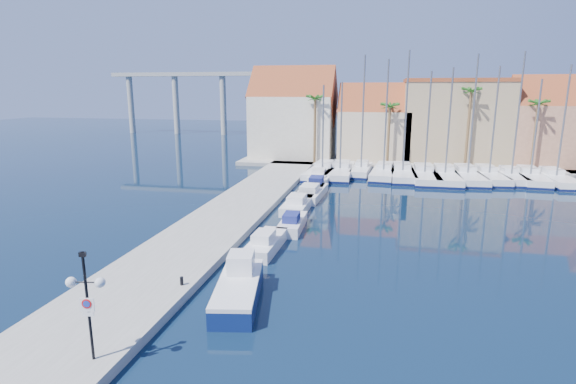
{
  "coord_description": "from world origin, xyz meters",
  "views": [
    {
      "loc": [
        3.47,
        -19.88,
        10.56
      ],
      "look_at": [
        -3.44,
        12.33,
        3.0
      ],
      "focal_mm": 28.0,
      "sensor_mm": 36.0,
      "label": 1
    }
  ],
  "objects": [
    {
      "name": "quay_west",
      "position": [
        -9.0,
        13.5,
        0.25
      ],
      "size": [
        6.0,
        77.0,
        0.5
      ],
      "primitive_type": "cube",
      "color": "gray",
      "rests_on": "ground"
    },
    {
      "name": "sailboat_8",
      "position": [
        15.7,
        36.39,
        0.59
      ],
      "size": [
        3.5,
        10.38,
        13.12
      ],
      "rotation": [
        0.0,
        0.0,
        0.08
      ],
      "color": "white",
      "rests_on": "ground"
    },
    {
      "name": "building_0",
      "position": [
        -10.0,
        47.0,
        6.52
      ],
      "size": [
        12.3,
        9.0,
        13.5
      ],
      "color": "beige",
      "rests_on": "shore_north"
    },
    {
      "name": "palm_3",
      "position": [
        22.0,
        42.0,
        8.61
      ],
      "size": [
        2.6,
        2.6,
        9.65
      ],
      "color": "brown",
      "rests_on": "shore_north"
    },
    {
      "name": "sailboat_11",
      "position": [
        22.8,
        36.09,
        0.59
      ],
      "size": [
        3.1,
        10.05,
        13.18
      ],
      "rotation": [
        0.0,
        0.0,
        0.05
      ],
      "color": "white",
      "rests_on": "ground"
    },
    {
      "name": "palm_0",
      "position": [
        -6.0,
        42.0,
        9.08
      ],
      "size": [
        2.6,
        2.6,
        10.15
      ],
      "color": "brown",
      "rests_on": "shore_north"
    },
    {
      "name": "motorboat_west_3",
      "position": [
        -3.45,
        23.19,
        0.51
      ],
      "size": [
        2.59,
        7.21,
        1.4
      ],
      "rotation": [
        0.0,
        0.0,
        -0.04
      ],
      "color": "white",
      "rests_on": "ground"
    },
    {
      "name": "palm_2",
      "position": [
        14.0,
        42.0,
        10.02
      ],
      "size": [
        2.6,
        2.6,
        11.15
      ],
      "color": "brown",
      "rests_on": "shore_north"
    },
    {
      "name": "building_3",
      "position": [
        25.0,
        47.0,
        5.86
      ],
      "size": [
        10.3,
        8.0,
        12.0
      ],
      "color": "#B17659",
      "rests_on": "shore_north"
    },
    {
      "name": "motorboat_west_5",
      "position": [
        -3.88,
        32.37,
        0.51
      ],
      "size": [
        2.16,
        6.47,
        1.4
      ],
      "rotation": [
        0.0,
        0.0,
        0.02
      ],
      "color": "white",
      "rests_on": "ground"
    },
    {
      "name": "building_2",
      "position": [
        13.0,
        48.0,
        6.26
      ],
      "size": [
        14.2,
        10.2,
        11.5
      ],
      "color": "tan",
      "rests_on": "shore_north"
    },
    {
      "name": "sailboat_7",
      "position": [
        13.24,
        35.96,
        0.59
      ],
      "size": [
        3.56,
        11.18,
        14.41
      ],
      "rotation": [
        0.0,
        0.0,
        0.06
      ],
      "color": "white",
      "rests_on": "ground"
    },
    {
      "name": "fishing_boat",
      "position": [
        -3.45,
        0.38,
        0.7
      ],
      "size": [
        3.08,
        6.32,
        2.12
      ],
      "rotation": [
        0.0,
        0.0,
        0.18
      ],
      "color": "navy",
      "rests_on": "ground"
    },
    {
      "name": "sailboat_0",
      "position": [
        -3.82,
        35.33,
        0.55
      ],
      "size": [
        3.91,
        11.51,
        11.06
      ],
      "rotation": [
        0.0,
        0.0,
        -0.08
      ],
      "color": "white",
      "rests_on": "ground"
    },
    {
      "name": "sailboat_2",
      "position": [
        0.81,
        36.99,
        0.66
      ],
      "size": [
        2.69,
        8.38,
        14.57
      ],
      "rotation": [
        0.0,
        0.0,
        -0.06
      ],
      "color": "white",
      "rests_on": "ground"
    },
    {
      "name": "sailboat_5",
      "position": [
        8.35,
        35.41,
        0.57
      ],
      "size": [
        3.29,
        11.46,
        12.57
      ],
      "rotation": [
        0.0,
        0.0,
        0.03
      ],
      "color": "white",
      "rests_on": "ground"
    },
    {
      "name": "sailboat_10",
      "position": [
        20.25,
        36.49,
        0.57
      ],
      "size": [
        3.14,
        10.27,
        11.67
      ],
      "rotation": [
        0.0,
        0.0,
        -0.05
      ],
      "color": "white",
      "rests_on": "ground"
    },
    {
      "name": "viaduct",
      "position": [
        -39.07,
        82.0,
        10.25
      ],
      "size": [
        48.0,
        2.2,
        14.45
      ],
      "color": "#9E9E99",
      "rests_on": "ground"
    },
    {
      "name": "sailboat_3",
      "position": [
        3.61,
        35.94,
        0.6
      ],
      "size": [
        3.49,
        10.2,
        13.98
      ],
      "rotation": [
        0.0,
        0.0,
        -0.09
      ],
      "color": "white",
      "rests_on": "ground"
    },
    {
      "name": "motorboat_west_2",
      "position": [
        -3.86,
        18.59,
        0.51
      ],
      "size": [
        2.14,
        6.48,
        1.4
      ],
      "rotation": [
        0.0,
        0.0,
        -0.01
      ],
      "color": "white",
      "rests_on": "ground"
    },
    {
      "name": "lamp_post",
      "position": [
        -7.0,
        -6.5,
        3.35
      ],
      "size": [
        1.46,
        0.58,
        4.35
      ],
      "rotation": [
        0.0,
        0.0,
        0.18
      ],
      "color": "black",
      "rests_on": "quay_west"
    },
    {
      "name": "motorboat_west_1",
      "position": [
        -3.16,
        12.57,
        0.51
      ],
      "size": [
        1.76,
        5.07,
        1.4
      ],
      "rotation": [
        0.0,
        0.0,
        0.03
      ],
      "color": "white",
      "rests_on": "ground"
    },
    {
      "name": "sailboat_1",
      "position": [
        -1.73,
        35.78,
        0.56
      ],
      "size": [
        3.06,
        11.33,
        11.4
      ],
      "rotation": [
        0.0,
        0.0,
        0.01
      ],
      "color": "white",
      "rests_on": "ground"
    },
    {
      "name": "building_1",
      "position": [
        2.0,
        47.0,
        5.3
      ],
      "size": [
        10.3,
        8.0,
        11.0
      ],
      "color": "#CCB390",
      "rests_on": "shore_north"
    },
    {
      "name": "sailboat_9",
      "position": [
        18.08,
        36.06,
        0.65
      ],
      "size": [
        2.58,
        8.74,
        14.62
      ],
      "rotation": [
        0.0,
        0.0,
        0.03
      ],
      "color": "white",
      "rests_on": "ground"
    },
    {
      "name": "ground",
      "position": [
        0.0,
        0.0,
        0.0
      ],
      "size": [
        260.0,
        260.0,
        0.0
      ],
      "primitive_type": "plane",
      "color": "black",
      "rests_on": "ground"
    },
    {
      "name": "sailboat_4",
      "position": [
        5.81,
        36.0,
        0.6
      ],
      "size": [
        3.27,
        11.02,
        14.93
      ],
      "rotation": [
        0.0,
        0.0,
        0.04
      ],
      "color": "white",
      "rests_on": "ground"
    },
    {
      "name": "motorboat_west_4",
      "position": [
        -3.48,
        27.55,
        0.51
      ],
      "size": [
        2.06,
        6.24,
        1.4
      ],
      "rotation": [
        0.0,
        0.0,
        0.01
      ],
      "color": "white",
      "rests_on": "ground"
    },
    {
      "name": "shore_north",
      "position": [
        10.0,
        48.0,
        0.25
      ],
      "size": [
        54.0,
        16.0,
        0.5
      ],
      "primitive_type": "cube",
      "color": "gray",
      "rests_on": "ground"
    },
    {
      "name": "palm_1",
      "position": [
        4.0,
        42.0,
        8.14
      ],
      "size": [
        2.6,
        2.6,
        9.15
      ],
      "color": "brown",
      "rests_on": "shore_north"
    },
    {
      "name": "bollard",
      "position": [
        -6.6,
        0.39,
        0.72
      ],
      "size": [
        0.18,
        0.18,
        0.45
      ],
      "primitive_type": "cylinder",
      "color": "black",
      "rests_on": "quay_west"
    },
    {
      "name": "sailboat_6",
      "position": [
        10.67,
        35.39,
        0.57
      ],
      "size": [
        3.0,
        11.32,
        12.96
      ],
      "rotation": [
        0.0,
        0.0,
        0.0
      ],
      "color": "white",
      "rests_on": "ground"
    },
    {
      "name": "motorboat_west_0",
      "position": [
        -3.98,
        7.71,
        0.51
      ],
      "size": [
        1.87,
        5.44,
        1.4
      ],
      "rotation": [
        0.0,
        0.0,
        -0.03
      ],
      "color": "white",
      "rests_on": "ground"
    }
  ]
}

